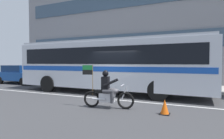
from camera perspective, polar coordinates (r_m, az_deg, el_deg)
The scene contains 8 objects.
ground_plane at distance 10.32m, azimuth 0.56°, elevation -8.40°, with size 60.00×60.00×0.00m, color #3D3D3F.
sidewalk_curb at distance 15.06m, azimuth 8.47°, elevation -4.81°, with size 28.00×3.80×0.15m, color #B7B2A8.
lane_center_stripe at distance 9.78m, azimuth -0.88°, elevation -8.96°, with size 26.60×0.14×0.01m, color silver.
office_building_facade at distance 17.53m, azimuth 10.69°, elevation 13.75°, with size 28.00×0.89×10.84m.
transit_bus at distance 11.62m, azimuth -1.25°, elevation 2.12°, with size 12.02×2.77×3.22m.
motorcycle_with_rider at distance 7.82m, azimuth -1.32°, elevation -6.84°, with size 2.17×0.75×1.78m.
parked_hatchback_downstreet at distance 18.78m, azimuth -26.30°, elevation -1.26°, with size 4.56×1.87×1.64m.
traffic_cone at distance 7.23m, azimuth 15.64°, elevation -10.95°, with size 0.36×0.36×0.55m.
Camera 1 is at (4.11, -9.28, 1.88)m, focal length 30.26 mm.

